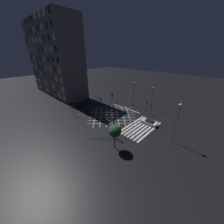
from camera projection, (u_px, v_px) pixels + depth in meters
ground_plane at (112, 115)px, 38.81m from camera, size 200.00×200.00×0.00m
road_markings at (128, 121)px, 35.43m from camera, size 17.40×21.93×0.01m
office_building at (55, 59)px, 53.34m from camera, size 10.06×31.26×29.65m
traffic_light_se_cross at (149, 104)px, 38.30m from camera, size 0.36×1.92×4.29m
traffic_light_nw_main at (78, 105)px, 37.81m from camera, size 2.87×0.36×4.44m
traffic_light_nw_cross at (72, 108)px, 37.23m from camera, size 0.36×0.39×3.50m
traffic_light_ne_cross at (112, 96)px, 48.06m from camera, size 0.36×0.39×3.23m
traffic_light_median_north at (98, 100)px, 41.94m from camera, size 0.36×3.14×4.12m
traffic_light_ne_main at (112, 95)px, 47.96m from camera, size 0.39×0.36×3.74m
traffic_light_sw_cross at (110, 124)px, 28.06m from camera, size 0.36×2.78×4.00m
traffic_light_sw_main at (113, 126)px, 27.38m from camera, size 0.39×0.36×4.07m
street_lamp_east at (152, 95)px, 40.54m from camera, size 0.46×0.46×7.60m
street_lamp_west at (178, 114)px, 24.41m from camera, size 0.59×0.59×8.90m
street_lamp_far at (134, 88)px, 42.84m from camera, size 0.61×0.61×8.64m
street_tree_near at (115, 131)px, 23.75m from camera, size 2.47×2.47×5.33m
waiting_car at (149, 122)px, 33.60m from camera, size 1.76×4.58×1.32m
pedestrian_railing at (112, 136)px, 28.03m from camera, size 7.35×7.76×1.05m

